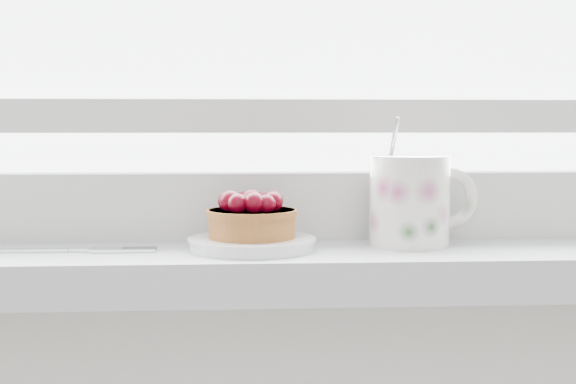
{
  "coord_description": "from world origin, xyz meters",
  "views": [
    {
      "loc": [
        -0.06,
        1.11,
        1.06
      ],
      "look_at": [
        -0.01,
        1.88,
        1.0
      ],
      "focal_mm": 50.0,
      "sensor_mm": 36.0,
      "label": 1
    }
  ],
  "objects": [
    {
      "name": "fork",
      "position": [
        -0.23,
        1.88,
        0.94
      ],
      "size": [
        0.2,
        0.02,
        0.0
      ],
      "color": "silver",
      "rests_on": "windowsill"
    },
    {
      "name": "raspberry_tart",
      "position": [
        -0.04,
        1.88,
        0.97
      ],
      "size": [
        0.09,
        0.09,
        0.05
      ],
      "color": "brown",
      "rests_on": "saucer"
    },
    {
      "name": "saucer",
      "position": [
        -0.04,
        1.88,
        0.95
      ],
      "size": [
        0.12,
        0.12,
        0.01
      ],
      "primitive_type": "cylinder",
      "color": "white",
      "rests_on": "windowsill"
    },
    {
      "name": "floral_mug",
      "position": [
        0.12,
        1.9,
        0.99
      ],
      "size": [
        0.12,
        0.09,
        0.13
      ],
      "color": "silver",
      "rests_on": "windowsill"
    }
  ]
}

